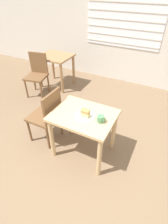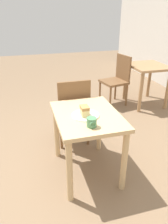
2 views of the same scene
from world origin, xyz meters
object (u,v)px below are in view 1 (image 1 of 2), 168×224
Objects in this scene: dining_table_far at (56,62)px; chair_near_window at (47,115)px; coffee_mug at (101,119)px; dining_table_near at (83,122)px; plate at (85,116)px; chair_far_corner at (37,73)px; cake_slice at (85,113)px.

chair_near_window reaches higher than dining_table_far.
coffee_mug is (0.87, -0.02, 0.26)m from chair_near_window.
dining_table_near is 1.10× the size of dining_table_far.
dining_table_far reaches higher than dining_table_near.
plate is at bearing 89.03° from chair_near_window.
chair_near_window reaches higher than coffee_mug.
coffee_mug is at bearing -7.28° from dining_table_near.
cake_slice is at bearing -44.37° from chair_far_corner.
coffee_mug is at bearing -1.84° from plate.
dining_table_far is 0.82× the size of chair_far_corner.
cake_slice is at bearing -39.25° from dining_table_near.
dining_table_far is 2.75× the size of plate.
chair_near_window is at bearing -56.96° from chair_far_corner.
coffee_mug reaches higher than plate.
dining_table_near is 3.03× the size of plate.
dining_table_near is at bearing 142.53° from plate.
dining_table_far is at bearing 134.23° from cake_slice.
chair_far_corner is 3.35× the size of plate.
chair_near_window is at bearing 177.87° from cake_slice.
dining_table_near is 0.91× the size of chair_near_window.
chair_far_corner reaches higher than dining_table_near.
dining_table_far is 7.07× the size of cake_slice.
cake_slice is (0.05, -0.04, 0.20)m from dining_table_near.
cake_slice is at bearing -43.04° from plate.
plate is 2.57× the size of cake_slice.
plate is at bearing -45.80° from dining_table_far.
plate is at bearing 136.96° from cake_slice.
chair_far_corner is 2.06m from plate.
coffee_mug is at bearing 88.80° from chair_near_window.
plate reaches higher than dining_table_near.
chair_far_corner is at bearing 147.40° from plate.
coffee_mug is (0.21, 0.01, -0.02)m from cake_slice.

